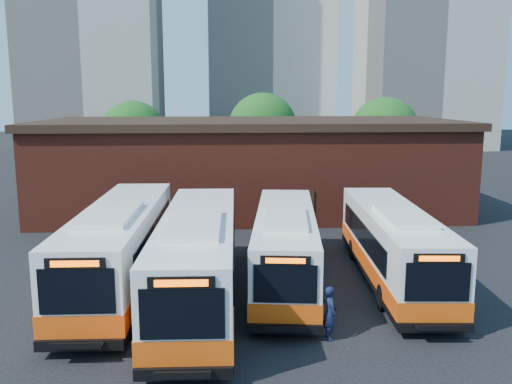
{
  "coord_description": "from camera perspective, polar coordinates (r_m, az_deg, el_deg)",
  "views": [
    {
      "loc": [
        -2.01,
        -18.08,
        8.03
      ],
      "look_at": [
        -0.37,
        7.26,
        3.52
      ],
      "focal_mm": 38.0,
      "sensor_mm": 36.0,
      "label": 1
    }
  ],
  "objects": [
    {
      "name": "tree_west",
      "position": [
        50.83,
        -12.8,
        6.01
      ],
      "size": [
        6.0,
        6.0,
        7.65
      ],
      "color": "#382314",
      "rests_on": "ground"
    },
    {
      "name": "depot_building",
      "position": [
        38.43,
        -0.66,
        2.94
      ],
      "size": [
        28.6,
        12.6,
        6.4
      ],
      "color": "maroon",
      "rests_on": "ground"
    },
    {
      "name": "tree_east",
      "position": [
        51.42,
        13.37,
        6.24
      ],
      "size": [
        6.24,
        6.24,
        7.96
      ],
      "color": "#382314",
      "rests_on": "ground"
    },
    {
      "name": "bus_east",
      "position": [
        24.48,
        14.21,
        -5.66
      ],
      "size": [
        3.35,
        12.42,
        3.35
      ],
      "rotation": [
        0.0,
        0.0,
        -0.07
      ],
      "color": "white",
      "rests_on": "ground"
    },
    {
      "name": "transit_worker",
      "position": [
        18.61,
        7.75,
        -12.46
      ],
      "size": [
        0.6,
        0.77,
        1.85
      ],
      "primitive_type": "imported",
      "rotation": [
        0.0,
        0.0,
        1.84
      ],
      "color": "#131B38",
      "rests_on": "ground"
    },
    {
      "name": "bus_mideast",
      "position": [
        23.6,
        3.1,
        -6.02
      ],
      "size": [
        3.86,
        12.24,
        3.29
      ],
      "rotation": [
        0.0,
        0.0,
        -0.12
      ],
      "color": "white",
      "rests_on": "ground"
    },
    {
      "name": "bus_midwest",
      "position": [
        21.39,
        -6.09,
        -7.3
      ],
      "size": [
        3.12,
        13.52,
        3.66
      ],
      "rotation": [
        0.0,
        0.0,
        -0.03
      ],
      "color": "white",
      "rests_on": "ground"
    },
    {
      "name": "bus_west",
      "position": [
        23.61,
        -14.04,
        -5.89
      ],
      "size": [
        3.08,
        13.46,
        3.65
      ],
      "rotation": [
        0.0,
        0.0,
        -0.02
      ],
      "color": "white",
      "rests_on": "ground"
    },
    {
      "name": "tree_mid",
      "position": [
        52.32,
        0.72,
        6.84
      ],
      "size": [
        6.56,
        6.56,
        8.36
      ],
      "color": "#382314",
      "rests_on": "ground"
    },
    {
      "name": "ground",
      "position": [
        19.89,
        2.49,
        -13.75
      ],
      "size": [
        220.0,
        220.0,
        0.0
      ],
      "primitive_type": "plane",
      "color": "black"
    }
  ]
}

